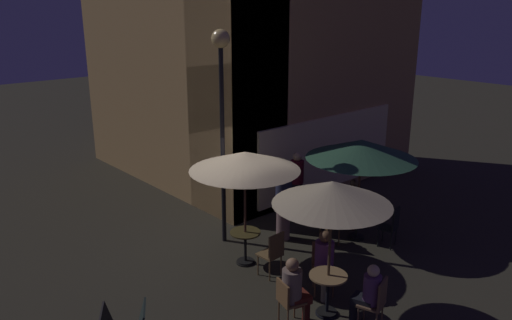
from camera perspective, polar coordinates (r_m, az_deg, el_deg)
ground_plane at (r=11.31m, az=-3.73°, el=-10.91°), size 60.00×60.00×0.00m
cafe_building at (r=15.07m, az=-1.42°, el=13.24°), size 7.80×8.00×8.60m
street_lamp_near_corner at (r=10.96m, az=-3.91°, el=8.23°), size 0.39×0.39×4.82m
cafe_table_0 at (r=12.17m, az=11.31°, el=-6.28°), size 0.71×0.71×0.76m
cafe_table_1 at (r=10.85m, az=-1.21°, el=-9.17°), size 0.65×0.65×0.73m
cafe_table_2 at (r=9.27m, az=8.08°, el=-13.95°), size 0.67×0.67×0.78m
patio_umbrella_0 at (r=11.63m, az=11.78°, el=1.17°), size 2.51×2.51×2.41m
patio_umbrella_1 at (r=10.19m, az=-1.27°, el=-0.16°), size 2.27×2.27×2.48m
patio_umbrella_2 at (r=8.50m, az=8.57°, el=-3.76°), size 2.02×2.02×2.52m
cafe_chair_0 at (r=11.91m, az=15.05°, el=-6.99°), size 0.46×0.46×0.96m
cafe_chair_1 at (r=12.96m, az=10.80°, el=-4.78°), size 0.61×0.61×0.89m
cafe_chair_2 at (r=11.68m, az=7.96°, el=-6.89°), size 0.48×0.48×0.99m
cafe_chair_3 at (r=10.30m, az=1.94°, el=-10.20°), size 0.44×0.44×0.98m
cafe_chair_4 at (r=9.95m, az=7.59°, el=-11.38°), size 0.61×0.61×0.97m
cafe_chair_5 at (r=8.89m, az=3.56°, el=-15.31°), size 0.48×0.48×0.87m
cafe_chair_6 at (r=9.02m, az=13.43°, el=-15.10°), size 0.50×0.50×0.95m
patron_seated_0 at (r=12.78m, az=10.91°, el=-4.41°), size 0.54×0.55×1.20m
patron_seated_1 at (r=9.75m, az=7.71°, el=-11.02°), size 0.53×0.53×1.29m
patron_seated_2 at (r=8.85m, az=4.35°, el=-14.10°), size 0.53×0.42×1.28m
patron_seated_3 at (r=9.00m, az=12.51°, el=-14.30°), size 0.40×0.51×1.20m
patron_standing_4 at (r=11.78m, az=3.11°, el=-4.77°), size 0.37×0.37×1.83m
patron_standing_5 at (r=12.91m, az=4.60°, el=-2.91°), size 0.34×0.34×1.77m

